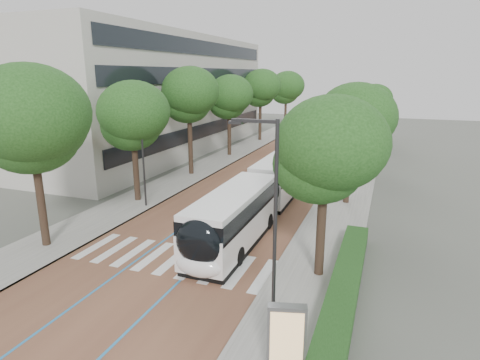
# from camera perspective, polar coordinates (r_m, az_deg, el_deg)

# --- Properties ---
(ground) EXTENTS (160.00, 160.00, 0.00)m
(ground) POSITION_cam_1_polar(r_m,az_deg,el_deg) (21.31, -11.24, -12.12)
(ground) COLOR #51544C
(ground) RESTS_ON ground
(road) EXTENTS (11.00, 140.00, 0.02)m
(road) POSITION_cam_1_polar(r_m,az_deg,el_deg) (57.74, 9.97, 5.15)
(road) COLOR brown
(road) RESTS_ON ground
(sidewalk_left) EXTENTS (4.00, 140.00, 0.12)m
(sidewalk_left) POSITION_cam_1_polar(r_m,az_deg,el_deg) (59.53, 2.84, 5.69)
(sidewalk_left) COLOR gray
(sidewalk_left) RESTS_ON ground
(sidewalk_right) EXTENTS (4.00, 140.00, 0.12)m
(sidewalk_right) POSITION_cam_1_polar(r_m,az_deg,el_deg) (56.87, 17.43, 4.59)
(sidewalk_right) COLOR gray
(sidewalk_right) RESTS_ON ground
(kerb_left) EXTENTS (0.20, 140.00, 0.14)m
(kerb_left) POSITION_cam_1_polar(r_m,az_deg,el_deg) (58.99, 4.60, 5.58)
(kerb_left) COLOR gray
(kerb_left) RESTS_ON ground
(kerb_right) EXTENTS (0.20, 140.00, 0.14)m
(kerb_right) POSITION_cam_1_polar(r_m,az_deg,el_deg) (56.99, 15.52, 4.75)
(kerb_right) COLOR gray
(kerb_right) RESTS_ON ground
(zebra_crossing) EXTENTS (10.55, 3.60, 0.01)m
(zebra_crossing) POSITION_cam_1_polar(r_m,az_deg,el_deg) (21.97, -9.41, -11.10)
(zebra_crossing) COLOR silver
(zebra_crossing) RESTS_ON ground
(lane_line_left) EXTENTS (0.12, 126.00, 0.01)m
(lane_line_left) POSITION_cam_1_polar(r_m,az_deg,el_deg) (58.04, 8.41, 5.28)
(lane_line_left) COLOR #2476B4
(lane_line_left) RESTS_ON road
(lane_line_right) EXTENTS (0.12, 126.00, 0.01)m
(lane_line_right) POSITION_cam_1_polar(r_m,az_deg,el_deg) (57.47, 11.54, 5.04)
(lane_line_right) COLOR #2476B4
(lane_line_right) RESTS_ON road
(office_building) EXTENTS (18.11, 40.00, 14.00)m
(office_building) POSITION_cam_1_polar(r_m,az_deg,el_deg) (53.20, -13.87, 11.71)
(office_building) COLOR #A39F97
(office_building) RESTS_ON ground
(hedge) EXTENTS (1.20, 14.00, 0.80)m
(hedge) POSITION_cam_1_polar(r_m,az_deg,el_deg) (18.42, 14.52, -15.08)
(hedge) COLOR #183E15
(hedge) RESTS_ON sidewalk_right
(streetlight_near) EXTENTS (1.82, 0.20, 8.00)m
(streetlight_near) POSITION_cam_1_polar(r_m,az_deg,el_deg) (14.33, 4.36, -4.56)
(streetlight_near) COLOR #2A2A2C
(streetlight_near) RESTS_ON sidewalk_right
(streetlight_far) EXTENTS (1.82, 0.20, 8.00)m
(streetlight_far) POSITION_cam_1_polar(r_m,az_deg,el_deg) (38.47, 14.95, 7.30)
(streetlight_far) COLOR #2A2A2C
(streetlight_far) RESTS_ON sidewalk_right
(lamp_post_left) EXTENTS (0.14, 0.14, 8.00)m
(lamp_post_left) POSITION_cam_1_polar(r_m,az_deg,el_deg) (29.58, -13.66, 3.85)
(lamp_post_left) COLOR #2A2A2C
(lamp_post_left) RESTS_ON sidewalk_left
(trees_left) EXTENTS (6.13, 61.05, 9.68)m
(trees_left) POSITION_cam_1_polar(r_m,az_deg,el_deg) (44.89, -2.98, 11.50)
(trees_left) COLOR black
(trees_left) RESTS_ON ground
(trees_right) EXTENTS (5.74, 46.95, 8.44)m
(trees_right) POSITION_cam_1_polar(r_m,az_deg,el_deg) (37.25, 16.55, 8.43)
(trees_right) COLOR black
(trees_right) RESTS_ON ground
(lead_bus) EXTENTS (2.57, 18.40, 3.20)m
(lead_bus) POSITION_cam_1_polar(r_m,az_deg,el_deg) (26.26, 2.21, -2.73)
(lead_bus) COLOR black
(lead_bus) RESTS_ON ground
(bus_queued_0) EXTENTS (2.71, 12.43, 3.20)m
(bus_queued_0) POSITION_cam_1_polar(r_m,az_deg,el_deg) (41.35, 9.22, 3.62)
(bus_queued_0) COLOR white
(bus_queued_0) RESTS_ON ground
(bus_queued_1) EXTENTS (3.35, 12.54, 3.20)m
(bus_queued_1) POSITION_cam_1_polar(r_m,az_deg,el_deg) (53.56, 11.46, 6.07)
(bus_queued_1) COLOR white
(bus_queued_1) RESTS_ON ground
(bus_queued_2) EXTENTS (2.94, 12.48, 3.20)m
(bus_queued_2) POSITION_cam_1_polar(r_m,az_deg,el_deg) (66.53, 13.68, 7.63)
(bus_queued_2) COLOR white
(bus_queued_2) RESTS_ON ground
(ad_panel) EXTENTS (1.27, 0.64, 2.55)m
(ad_panel) POSITION_cam_1_polar(r_m,az_deg,el_deg) (13.68, 6.61, -21.64)
(ad_panel) COLOR #59595B
(ad_panel) RESTS_ON sidewalk_right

